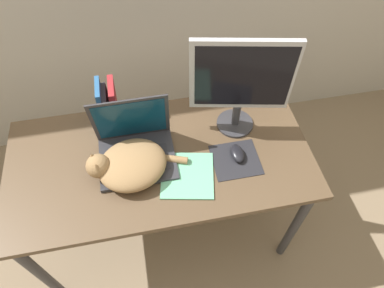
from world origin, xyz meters
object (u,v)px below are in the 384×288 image
object	(u,v)px
notepad	(187,175)
webcam	(156,108)
external_monitor	(241,82)
cat	(129,165)
laptop	(136,147)
book_row	(109,108)
computer_mouse	(237,153)

from	to	relation	value
notepad	webcam	xyz separation A→B (m)	(-0.08, 0.36, 0.04)
notepad	external_monitor	bearing A→B (deg)	41.02
external_monitor	notepad	xyz separation A→B (m)	(-0.27, -0.23, -0.26)
cat	notepad	size ratio (longest dim) A/B	1.58
webcam	laptop	bearing A→B (deg)	-118.21
laptop	notepad	world-z (taller)	laptop
laptop	cat	bearing A→B (deg)	-112.32
book_row	notepad	world-z (taller)	book_row
webcam	cat	bearing A→B (deg)	-116.57
cat	book_row	distance (m)	0.28
laptop	notepad	xyz separation A→B (m)	(0.20, -0.15, -0.05)
computer_mouse	notepad	size ratio (longest dim) A/B	0.36
external_monitor	webcam	bearing A→B (deg)	159.99
book_row	external_monitor	bearing A→B (deg)	-10.44
computer_mouse	webcam	xyz separation A→B (m)	(-0.31, 0.31, 0.03)
laptop	webcam	bearing A→B (deg)	61.79
notepad	book_row	bearing A→B (deg)	130.48
cat	webcam	bearing A→B (deg)	63.43
external_monitor	notepad	size ratio (longest dim) A/B	1.78
book_row	notepad	size ratio (longest dim) A/B	0.96
laptop	cat	distance (m)	0.09
webcam	notepad	bearing A→B (deg)	-77.08
book_row	computer_mouse	bearing A→B (deg)	-28.32
laptop	external_monitor	world-z (taller)	external_monitor
laptop	external_monitor	size ratio (longest dim) A/B	0.69
laptop	computer_mouse	bearing A→B (deg)	-12.41
book_row	laptop	bearing A→B (deg)	-63.83
book_row	webcam	world-z (taller)	book_row
computer_mouse	external_monitor	bearing A→B (deg)	77.71
computer_mouse	webcam	bearing A→B (deg)	135.82
cat	external_monitor	bearing A→B (deg)	18.57
cat	computer_mouse	xyz separation A→B (m)	(0.46, -0.01, -0.03)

